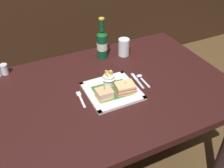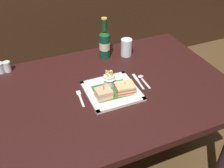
{
  "view_description": "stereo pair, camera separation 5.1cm",
  "coord_description": "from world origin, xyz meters",
  "px_view_note": "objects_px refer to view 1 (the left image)",
  "views": [
    {
      "loc": [
        -0.5,
        -1.05,
        1.64
      ],
      "look_at": [
        -0.01,
        -0.02,
        0.79
      ],
      "focal_mm": 41.72,
      "sensor_mm": 36.0,
      "label": 1
    },
    {
      "loc": [
        -0.46,
        -1.07,
        1.64
      ],
      "look_at": [
        -0.01,
        -0.02,
        0.79
      ],
      "focal_mm": 41.72,
      "sensor_mm": 36.0,
      "label": 2
    }
  ],
  "objects_px": {
    "dining_table": "(112,100)",
    "fork": "(81,98)",
    "sandwich_half_right": "(125,88)",
    "pepper_shaker": "(5,70)",
    "water_glass": "(124,48)",
    "sandwich_half_left": "(104,94)",
    "beer_bottle": "(102,43)",
    "fries_cup": "(109,78)",
    "square_plate": "(112,91)",
    "knife": "(137,80)",
    "spoon": "(141,78)"
  },
  "relations": [
    {
      "from": "dining_table",
      "to": "fork",
      "type": "relative_size",
      "value": 9.58
    },
    {
      "from": "sandwich_half_right",
      "to": "pepper_shaker",
      "type": "distance_m",
      "value": 0.74
    },
    {
      "from": "pepper_shaker",
      "to": "square_plate",
      "type": "bearing_deg",
      "value": -41.12
    },
    {
      "from": "sandwich_half_right",
      "to": "fries_cup",
      "type": "distance_m",
      "value": 0.11
    },
    {
      "from": "dining_table",
      "to": "pepper_shaker",
      "type": "distance_m",
      "value": 0.67
    },
    {
      "from": "pepper_shaker",
      "to": "beer_bottle",
      "type": "bearing_deg",
      "value": -6.77
    },
    {
      "from": "sandwich_half_left",
      "to": "fries_cup",
      "type": "xyz_separation_m",
      "value": [
        0.07,
        0.09,
        0.02
      ]
    },
    {
      "from": "fries_cup",
      "to": "square_plate",
      "type": "bearing_deg",
      "value": -97.82
    },
    {
      "from": "square_plate",
      "to": "spoon",
      "type": "distance_m",
      "value": 0.22
    },
    {
      "from": "sandwich_half_left",
      "to": "beer_bottle",
      "type": "relative_size",
      "value": 0.3
    },
    {
      "from": "sandwich_half_left",
      "to": "beer_bottle",
      "type": "distance_m",
      "value": 0.44
    },
    {
      "from": "sandwich_half_right",
      "to": "pepper_shaker",
      "type": "xyz_separation_m",
      "value": [
        -0.57,
        0.47,
        -0.0
      ]
    },
    {
      "from": "fries_cup",
      "to": "knife",
      "type": "relative_size",
      "value": 0.61
    },
    {
      "from": "fries_cup",
      "to": "water_glass",
      "type": "xyz_separation_m",
      "value": [
        0.24,
        0.27,
        -0.0
      ]
    },
    {
      "from": "square_plate",
      "to": "fries_cup",
      "type": "height_order",
      "value": "fries_cup"
    },
    {
      "from": "square_plate",
      "to": "fries_cup",
      "type": "xyz_separation_m",
      "value": [
        0.01,
        0.06,
        0.05
      ]
    },
    {
      "from": "square_plate",
      "to": "pepper_shaker",
      "type": "xyz_separation_m",
      "value": [
        -0.5,
        0.44,
        0.02
      ]
    },
    {
      "from": "dining_table",
      "to": "sandwich_half_left",
      "type": "distance_m",
      "value": 0.16
    },
    {
      "from": "knife",
      "to": "spoon",
      "type": "xyz_separation_m",
      "value": [
        0.03,
        0.01,
        0.0
      ]
    },
    {
      "from": "dining_table",
      "to": "pepper_shaker",
      "type": "xyz_separation_m",
      "value": [
        -0.52,
        0.4,
        0.12
      ]
    },
    {
      "from": "water_glass",
      "to": "pepper_shaker",
      "type": "bearing_deg",
      "value": 171.91
    },
    {
      "from": "sandwich_half_right",
      "to": "fries_cup",
      "type": "bearing_deg",
      "value": 119.76
    },
    {
      "from": "square_plate",
      "to": "beer_bottle",
      "type": "distance_m",
      "value": 0.39
    },
    {
      "from": "sandwich_half_left",
      "to": "spoon",
      "type": "xyz_separation_m",
      "value": [
        0.27,
        0.08,
        -0.03
      ]
    },
    {
      "from": "sandwich_half_right",
      "to": "pepper_shaker",
      "type": "bearing_deg",
      "value": 140.07
    },
    {
      "from": "square_plate",
      "to": "fries_cup",
      "type": "relative_size",
      "value": 2.85
    },
    {
      "from": "square_plate",
      "to": "knife",
      "type": "xyz_separation_m",
      "value": [
        0.18,
        0.04,
        -0.0
      ]
    },
    {
      "from": "beer_bottle",
      "to": "pepper_shaker",
      "type": "bearing_deg",
      "value": 173.23
    },
    {
      "from": "spoon",
      "to": "pepper_shaker",
      "type": "bearing_deg",
      "value": 151.11
    },
    {
      "from": "pepper_shaker",
      "to": "water_glass",
      "type": "bearing_deg",
      "value": -8.09
    },
    {
      "from": "spoon",
      "to": "square_plate",
      "type": "bearing_deg",
      "value": -167.92
    },
    {
      "from": "water_glass",
      "to": "fork",
      "type": "relative_size",
      "value": 0.82
    },
    {
      "from": "square_plate",
      "to": "sandwich_half_left",
      "type": "distance_m",
      "value": 0.08
    },
    {
      "from": "water_glass",
      "to": "beer_bottle",
      "type": "bearing_deg",
      "value": 166.32
    },
    {
      "from": "pepper_shaker",
      "to": "fries_cup",
      "type": "bearing_deg",
      "value": -36.57
    },
    {
      "from": "sandwich_half_right",
      "to": "knife",
      "type": "height_order",
      "value": "sandwich_half_right"
    },
    {
      "from": "sandwich_half_left",
      "to": "spoon",
      "type": "relative_size",
      "value": 0.62
    },
    {
      "from": "dining_table",
      "to": "knife",
      "type": "bearing_deg",
      "value": 0.18
    },
    {
      "from": "sandwich_half_left",
      "to": "fork",
      "type": "height_order",
      "value": "sandwich_half_left"
    },
    {
      "from": "fork",
      "to": "knife",
      "type": "relative_size",
      "value": 0.89
    },
    {
      "from": "square_plate",
      "to": "pepper_shaker",
      "type": "distance_m",
      "value": 0.67
    },
    {
      "from": "square_plate",
      "to": "sandwich_half_right",
      "type": "distance_m",
      "value": 0.08
    },
    {
      "from": "water_glass",
      "to": "dining_table",
      "type": "bearing_deg",
      "value": -127.8
    },
    {
      "from": "dining_table",
      "to": "spoon",
      "type": "height_order",
      "value": "spoon"
    },
    {
      "from": "sandwich_half_left",
      "to": "fries_cup",
      "type": "bearing_deg",
      "value": 53.22
    },
    {
      "from": "sandwich_half_right",
      "to": "dining_table",
      "type": "bearing_deg",
      "value": 121.85
    },
    {
      "from": "dining_table",
      "to": "square_plate",
      "type": "bearing_deg",
      "value": -114.73
    },
    {
      "from": "sandwich_half_right",
      "to": "fork",
      "type": "xyz_separation_m",
      "value": [
        -0.24,
        0.06,
        -0.03
      ]
    },
    {
      "from": "fork",
      "to": "spoon",
      "type": "height_order",
      "value": "spoon"
    },
    {
      "from": "dining_table",
      "to": "knife",
      "type": "distance_m",
      "value": 0.19
    }
  ]
}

